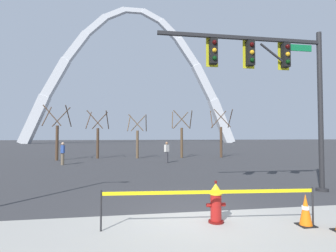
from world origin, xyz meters
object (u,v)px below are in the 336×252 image
(monument_arch, at_px, (133,81))
(pedestrian_standing_center, at_px, (167,152))
(fire_hydrant, at_px, (216,203))
(traffic_signal_gantry, at_px, (277,76))
(traffic_cone_mid_sidewalk, at_px, (306,210))
(pedestrian_walking_left, at_px, (63,153))

(monument_arch, distance_m, pedestrian_standing_center, 54.70)
(fire_hydrant, bearing_deg, traffic_signal_gantry, 39.30)
(pedestrian_standing_center, bearing_deg, traffic_cone_mid_sidewalk, -85.75)
(traffic_cone_mid_sidewalk, distance_m, monument_arch, 68.39)
(traffic_signal_gantry, bearing_deg, traffic_cone_mid_sidewalk, -113.26)
(fire_hydrant, distance_m, monument_arch, 67.80)
(traffic_signal_gantry, bearing_deg, fire_hydrant, -140.70)
(traffic_signal_gantry, relative_size, pedestrian_standing_center, 4.04)
(monument_arch, relative_size, pedestrian_walking_left, 36.53)
(traffic_signal_gantry, height_order, pedestrian_walking_left, traffic_signal_gantry)
(monument_arch, xyz_separation_m, pedestrian_walking_left, (-6.19, -52.42, -16.28))
(monument_arch, height_order, pedestrian_walking_left, monument_arch)
(monument_arch, bearing_deg, fire_hydrant, -89.69)
(traffic_cone_mid_sidewalk, bearing_deg, fire_hydrant, 164.48)
(traffic_cone_mid_sidewalk, xyz_separation_m, pedestrian_walking_left, (-8.49, 13.84, 0.46))
(traffic_cone_mid_sidewalk, distance_m, traffic_signal_gantry, 5.31)
(pedestrian_walking_left, bearing_deg, traffic_cone_mid_sidewalk, -58.47)
(traffic_cone_mid_sidewalk, relative_size, pedestrian_walking_left, 0.46)
(pedestrian_walking_left, height_order, pedestrian_standing_center, same)
(fire_hydrant, bearing_deg, pedestrian_walking_left, 116.18)
(traffic_signal_gantry, bearing_deg, monument_arch, 93.38)
(traffic_signal_gantry, height_order, monument_arch, monument_arch)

